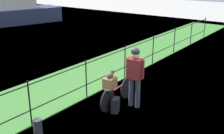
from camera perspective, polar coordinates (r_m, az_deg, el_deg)
name	(u,v)px	position (r m, az deg, el deg)	size (l,w,h in m)	color
ground_plane	(159,102)	(8.15, 9.55, -7.13)	(60.00, 60.00, 0.00)	#9E9993
grass_strip	(81,79)	(9.76, -6.44, -2.41)	(27.00, 2.40, 0.03)	#38702D
iron_fence	(107,67)	(8.81, -0.99, -0.02)	(18.04, 0.04, 1.18)	black
bicycle_main	(117,93)	(7.77, 1.05, -5.43)	(1.66, 0.21, 0.64)	black
wooden_crate	(110,83)	(7.31, -0.44, -3.25)	(0.33, 0.27, 0.29)	olive
terrier_dog	(110,75)	(7.25, -0.34, -1.57)	(0.32, 0.16, 0.18)	#4C3D2D
cyclist_person	(135,72)	(7.46, 4.71, -1.07)	(0.29, 0.54, 1.68)	#383D51
backpack_on_paving	(115,105)	(7.43, 0.70, -7.82)	(0.28, 0.18, 0.40)	black
mooring_bollard	(38,128)	(6.61, -14.96, -12.00)	(0.20, 0.20, 0.43)	#38383D
moored_boat_mid	(14,11)	(21.56, -19.38, 10.72)	(6.80, 3.75, 4.05)	#2D3856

